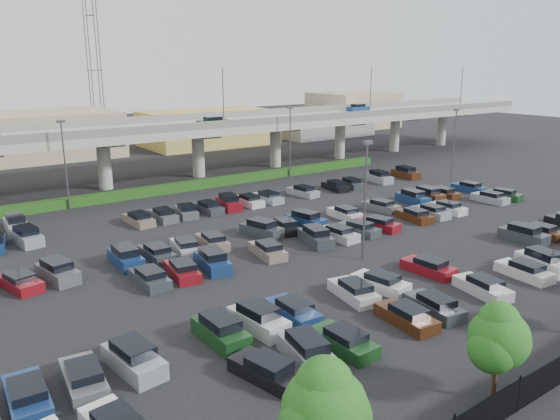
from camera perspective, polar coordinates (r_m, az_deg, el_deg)
name	(u,v)px	position (r m, az deg, el deg)	size (l,w,h in m)	color
ground	(305,236)	(53.77, 2.67, -2.73)	(280.00, 280.00, 0.00)	black
overpass	(164,133)	(79.26, -12.02, 7.92)	(150.00, 13.00, 15.80)	#9A9A92
hedge	(190,186)	(74.17, -9.39, 2.53)	(66.00, 1.60, 1.10)	#184012
parked_cars	(302,242)	(50.19, 2.30, -3.31)	(63.05, 41.64, 1.67)	#422211
light_poles	(259,175)	(51.41, -2.25, 3.63)	(66.90, 48.38, 10.30)	#46474B
distant_buildings	(161,129)	(111.78, -12.28, 8.26)	(138.00, 24.00, 9.00)	gray
comm_tower	(94,67)	(119.56, -18.83, 13.95)	(2.40, 2.40, 30.00)	#46474B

